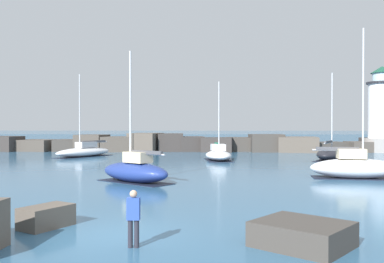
{
  "coord_description": "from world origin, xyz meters",
  "views": [
    {
      "loc": [
        3.01,
        -13.32,
        3.42
      ],
      "look_at": [
        1.2,
        27.22,
        2.9
      ],
      "focal_mm": 40.0,
      "sensor_mm": 36.0,
      "label": 1
    }
  ],
  "objects_px": {
    "sailboat_moored_3": "(218,154)",
    "sailboat_moored_4": "(331,154)",
    "sailboat_moored_0": "(135,171)",
    "sailboat_moored_2": "(355,167)",
    "lighthouse": "(382,116)",
    "person_on_rocks": "(133,216)",
    "sailboat_moored_1": "(84,151)"
  },
  "relations": [
    {
      "from": "sailboat_moored_0",
      "to": "sailboat_moored_2",
      "type": "bearing_deg",
      "value": 10.3
    },
    {
      "from": "lighthouse",
      "to": "sailboat_moored_2",
      "type": "bearing_deg",
      "value": -114.27
    },
    {
      "from": "sailboat_moored_0",
      "to": "sailboat_moored_2",
      "type": "xyz_separation_m",
      "value": [
        14.03,
        2.55,
        0.04
      ]
    },
    {
      "from": "lighthouse",
      "to": "person_on_rocks",
      "type": "relative_size",
      "value": 6.92
    },
    {
      "from": "sailboat_moored_3",
      "to": "person_on_rocks",
      "type": "height_order",
      "value": "sailboat_moored_3"
    },
    {
      "from": "lighthouse",
      "to": "sailboat_moored_4",
      "type": "height_order",
      "value": "lighthouse"
    },
    {
      "from": "lighthouse",
      "to": "sailboat_moored_2",
      "type": "height_order",
      "value": "lighthouse"
    },
    {
      "from": "sailboat_moored_0",
      "to": "lighthouse",
      "type": "bearing_deg",
      "value": 49.12
    },
    {
      "from": "sailboat_moored_1",
      "to": "sailboat_moored_3",
      "type": "relative_size",
      "value": 1.17
    },
    {
      "from": "sailboat_moored_1",
      "to": "sailboat_moored_3",
      "type": "distance_m",
      "value": 15.47
    },
    {
      "from": "sailboat_moored_1",
      "to": "person_on_rocks",
      "type": "bearing_deg",
      "value": -71.16
    },
    {
      "from": "sailboat_moored_0",
      "to": "sailboat_moored_3",
      "type": "distance_m",
      "value": 17.71
    },
    {
      "from": "lighthouse",
      "to": "sailboat_moored_4",
      "type": "distance_m",
      "value": 17.76
    },
    {
      "from": "sailboat_moored_0",
      "to": "sailboat_moored_4",
      "type": "bearing_deg",
      "value": 46.21
    },
    {
      "from": "lighthouse",
      "to": "sailboat_moored_3",
      "type": "xyz_separation_m",
      "value": [
        -21.54,
        -14.17,
        -4.15
      ]
    },
    {
      "from": "sailboat_moored_1",
      "to": "person_on_rocks",
      "type": "xyz_separation_m",
      "value": [
        11.96,
        -35.05,
        0.29
      ]
    },
    {
      "from": "lighthouse",
      "to": "sailboat_moored_1",
      "type": "xyz_separation_m",
      "value": [
        -36.41,
        -9.87,
        -4.13
      ]
    },
    {
      "from": "sailboat_moored_4",
      "to": "person_on_rocks",
      "type": "height_order",
      "value": "sailboat_moored_4"
    },
    {
      "from": "lighthouse",
      "to": "person_on_rocks",
      "type": "height_order",
      "value": "lighthouse"
    },
    {
      "from": "sailboat_moored_4",
      "to": "lighthouse",
      "type": "bearing_deg",
      "value": 53.13
    },
    {
      "from": "sailboat_moored_3",
      "to": "sailboat_moored_4",
      "type": "relative_size",
      "value": 0.89
    },
    {
      "from": "sailboat_moored_0",
      "to": "sailboat_moored_1",
      "type": "bearing_deg",
      "value": 114.22
    },
    {
      "from": "sailboat_moored_0",
      "to": "sailboat_moored_2",
      "type": "distance_m",
      "value": 14.26
    },
    {
      "from": "sailboat_moored_1",
      "to": "person_on_rocks",
      "type": "relative_size",
      "value": 5.62
    },
    {
      "from": "lighthouse",
      "to": "person_on_rocks",
      "type": "bearing_deg",
      "value": -118.55
    },
    {
      "from": "sailboat_moored_3",
      "to": "sailboat_moored_2",
      "type": "bearing_deg",
      "value": -58.76
    },
    {
      "from": "sailboat_moored_1",
      "to": "sailboat_moored_2",
      "type": "height_order",
      "value": "sailboat_moored_2"
    },
    {
      "from": "lighthouse",
      "to": "sailboat_moored_0",
      "type": "height_order",
      "value": "lighthouse"
    },
    {
      "from": "sailboat_moored_3",
      "to": "sailboat_moored_1",
      "type": "bearing_deg",
      "value": 163.88
    },
    {
      "from": "sailboat_moored_3",
      "to": "sailboat_moored_0",
      "type": "bearing_deg",
      "value": -107.54
    },
    {
      "from": "sailboat_moored_1",
      "to": "sailboat_moored_2",
      "type": "relative_size",
      "value": 0.93
    },
    {
      "from": "sailboat_moored_4",
      "to": "sailboat_moored_2",
      "type": "bearing_deg",
      "value": -99.59
    }
  ]
}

